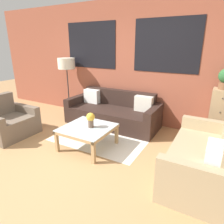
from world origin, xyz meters
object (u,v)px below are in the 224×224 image
at_px(floor_lamp, 67,65).
at_px(couch_dark, 113,113).
at_px(flower_vase, 91,119).
at_px(settee_vintage, 203,158).
at_px(drawer_cabinet, 219,116).
at_px(armchair_corner, 9,123).
at_px(coffee_table, 87,130).

bearing_deg(floor_lamp, couch_dark, -5.29).
height_order(couch_dark, flower_vase, couch_dark).
bearing_deg(settee_vintage, floor_lamp, 160.02).
height_order(couch_dark, drawer_cabinet, drawer_cabinet).
height_order(armchair_corner, floor_lamp, floor_lamp).
distance_m(armchair_corner, floor_lamp, 2.02).
height_order(settee_vintage, coffee_table, settee_vintage).
height_order(armchair_corner, coffee_table, armchair_corner).
distance_m(coffee_table, floor_lamp, 2.32).
height_order(settee_vintage, armchair_corner, settee_vintage).
bearing_deg(flower_vase, armchair_corner, -167.91).
bearing_deg(drawer_cabinet, armchair_corner, -154.47).
distance_m(couch_dark, settee_vintage, 2.39).
relative_size(coffee_table, floor_lamp, 0.58).
height_order(couch_dark, floor_lamp, floor_lamp).
xyz_separation_m(floor_lamp, drawer_cabinet, (3.67, 0.09, -0.78)).
distance_m(settee_vintage, coffee_table, 1.95).
bearing_deg(drawer_cabinet, flower_vase, -144.36).
bearing_deg(couch_dark, settee_vintage, -28.94).
height_order(couch_dark, armchair_corner, armchair_corner).
height_order(settee_vintage, flower_vase, settee_vintage).
bearing_deg(floor_lamp, armchair_corner, -94.77).
distance_m(settee_vintage, drawer_cabinet, 1.41).
distance_m(couch_dark, flower_vase, 1.26).
relative_size(armchair_corner, drawer_cabinet, 0.89).
distance_m(coffee_table, drawer_cabinet, 2.53).
relative_size(armchair_corner, coffee_table, 1.08).
xyz_separation_m(couch_dark, armchair_corner, (-1.61, -1.59, 0.00)).
height_order(armchair_corner, drawer_cabinet, drawer_cabinet).
bearing_deg(coffee_table, settee_vintage, 2.12).
bearing_deg(armchair_corner, coffee_table, 11.69).
xyz_separation_m(couch_dark, flower_vase, (0.21, -1.20, 0.29)).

